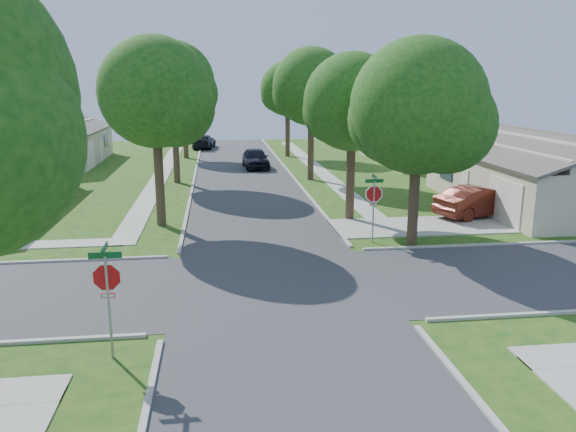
% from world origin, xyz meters
% --- Properties ---
extents(ground, '(100.00, 100.00, 0.00)m').
position_xyz_m(ground, '(0.00, 0.00, 0.00)').
color(ground, '#1A4A14').
rests_on(ground, ground).
extents(road_ns, '(7.00, 100.00, 0.02)m').
position_xyz_m(road_ns, '(0.00, 0.00, 0.00)').
color(road_ns, '#333335').
rests_on(road_ns, ground).
extents(sidewalk_ne, '(1.20, 40.00, 0.04)m').
position_xyz_m(sidewalk_ne, '(6.10, 26.00, 0.02)').
color(sidewalk_ne, '#9E9B91').
rests_on(sidewalk_ne, ground).
extents(sidewalk_nw, '(1.20, 40.00, 0.04)m').
position_xyz_m(sidewalk_nw, '(-6.10, 26.00, 0.02)').
color(sidewalk_nw, '#9E9B91').
rests_on(sidewalk_nw, ground).
extents(driveway, '(8.80, 3.60, 0.05)m').
position_xyz_m(driveway, '(7.90, 7.10, 0.03)').
color(driveway, '#9E9B91').
rests_on(driveway, ground).
extents(stop_sign_sw, '(1.05, 0.80, 2.98)m').
position_xyz_m(stop_sign_sw, '(-4.70, -4.70, 2.03)').
color(stop_sign_sw, gray).
rests_on(stop_sign_sw, ground).
extents(stop_sign_ne, '(1.05, 0.80, 2.98)m').
position_xyz_m(stop_sign_ne, '(4.70, 4.70, 2.03)').
color(stop_sign_ne, gray).
rests_on(stop_sign_ne, ground).
extents(tree_e_near, '(4.97, 4.80, 8.28)m').
position_xyz_m(tree_e_near, '(4.75, 9.01, 5.64)').
color(tree_e_near, '#38281C').
rests_on(tree_e_near, ground).
extents(tree_e_mid, '(5.59, 5.40, 9.21)m').
position_xyz_m(tree_e_mid, '(4.76, 21.01, 6.25)').
color(tree_e_mid, '#38281C').
rests_on(tree_e_mid, ground).
extents(tree_e_far, '(5.17, 5.00, 8.72)m').
position_xyz_m(tree_e_far, '(4.75, 34.01, 5.98)').
color(tree_e_far, '#38281C').
rests_on(tree_e_far, ground).
extents(tree_w_near, '(5.38, 5.20, 8.97)m').
position_xyz_m(tree_w_near, '(-4.64, 9.01, 6.12)').
color(tree_w_near, '#38281C').
rests_on(tree_w_near, ground).
extents(tree_w_mid, '(5.80, 5.60, 9.56)m').
position_xyz_m(tree_w_mid, '(-4.64, 21.01, 6.49)').
color(tree_w_mid, '#38281C').
rests_on(tree_w_mid, ground).
extents(tree_w_far, '(4.76, 4.60, 8.04)m').
position_xyz_m(tree_w_far, '(-4.65, 34.01, 5.51)').
color(tree_w_far, '#38281C').
rests_on(tree_w_far, ground).
extents(tree_ne_corner, '(5.80, 5.60, 8.66)m').
position_xyz_m(tree_ne_corner, '(6.36, 4.21, 5.59)').
color(tree_ne_corner, '#38281C').
rests_on(tree_ne_corner, ground).
extents(house_ne_near, '(8.42, 13.60, 4.23)m').
position_xyz_m(house_ne_near, '(15.99, 11.00, 1.52)').
color(house_ne_near, '#B4A58E').
rests_on(house_ne_near, ground).
extents(house_ne_far, '(8.42, 13.60, 4.23)m').
position_xyz_m(house_ne_far, '(15.99, 29.00, 1.52)').
color(house_ne_far, '#B4A58E').
rests_on(house_ne_far, ground).
extents(house_nw_far, '(8.42, 13.60, 4.23)m').
position_xyz_m(house_nw_far, '(-15.99, 32.00, 1.52)').
color(house_nw_far, '#B4A58E').
rests_on(house_nw_far, ground).
extents(car_driveway, '(5.17, 3.19, 1.61)m').
position_xyz_m(car_driveway, '(11.50, 8.70, 0.80)').
color(car_driveway, '#4C170F').
rests_on(car_driveway, ground).
extents(car_curb_east, '(2.16, 4.83, 1.61)m').
position_xyz_m(car_curb_east, '(1.20, 27.03, 0.81)').
color(car_curb_east, black).
rests_on(car_curb_east, ground).
extents(car_curb_west, '(2.61, 5.10, 1.42)m').
position_xyz_m(car_curb_west, '(-3.20, 41.59, 0.71)').
color(car_curb_west, black).
rests_on(car_curb_west, ground).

